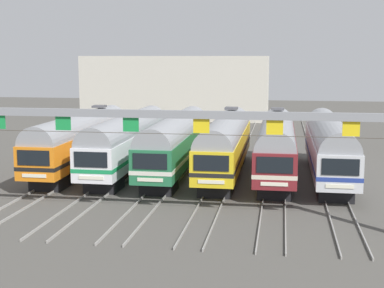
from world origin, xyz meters
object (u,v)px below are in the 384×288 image
Objects in this scene: commuter_train_yellow at (225,142)px; commuter_train_maroon at (276,144)px; commuter_train_white at (127,140)px; commuter_train_green at (176,141)px; commuter_train_silver at (329,145)px; catenary_gantry at (166,130)px; commuter_train_orange at (81,139)px.

commuter_train_yellow is 1.00× the size of commuter_train_maroon.
commuter_train_white is 1.00× the size of commuter_train_maroon.
commuter_train_white is 4.00m from commuter_train_green.
commuter_train_white and commuter_train_silver have the same top height.
commuter_train_maroon reaches higher than commuter_train_silver.
commuter_train_white is 15.01m from catenary_gantry.
commuter_train_white is at bearing -179.98° from commuter_train_maroon.
commuter_train_maroon is at bearing 0.02° from commuter_train_white.
commuter_train_green is 1.00× the size of commuter_train_yellow.
catenary_gantry reaches higher than commuter_train_yellow.
commuter_train_white is 1.00× the size of commuter_train_silver.
commuter_train_maroon reaches higher than commuter_train_white.
commuter_train_silver is (4.00, -0.00, -0.00)m from commuter_train_maroon.
catenary_gantry reaches higher than commuter_train_orange.
commuter_train_orange is 16.02m from commuter_train_maroon.
commuter_train_white is at bearing -0.06° from commuter_train_orange.
commuter_train_green and commuter_train_silver have the same top height.
commuter_train_green is 0.71× the size of catenary_gantry.
commuter_train_white is at bearing 113.99° from catenary_gantry.
commuter_train_green is at bearing -179.94° from commuter_train_yellow.
catenary_gantry is (10.01, -13.50, 2.65)m from commuter_train_orange.
commuter_train_maroon is 1.00× the size of commuter_train_silver.
commuter_train_yellow is 13.90m from catenary_gantry.
commuter_train_orange reaches higher than commuter_train_white.
commuter_train_green is 12.01m from commuter_train_silver.
commuter_train_yellow reaches higher than commuter_train_green.
commuter_train_yellow is at bearing 179.97° from commuter_train_silver.
commuter_train_yellow is (8.01, 0.00, 0.00)m from commuter_train_white.
commuter_train_orange is 1.00× the size of commuter_train_green.
commuter_train_orange reaches higher than commuter_train_silver.
commuter_train_white is at bearing 180.00° from commuter_train_silver.
commuter_train_orange is 17.01m from catenary_gantry.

